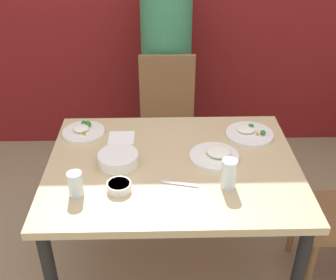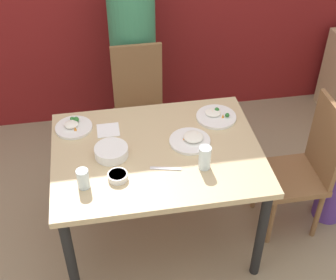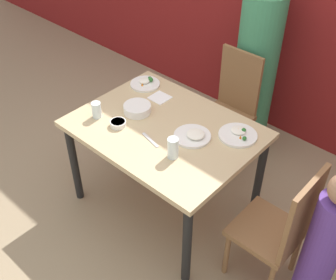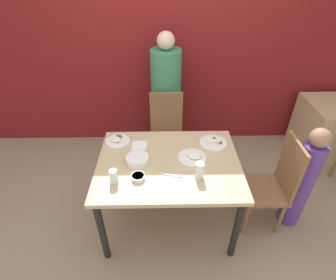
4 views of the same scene
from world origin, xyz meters
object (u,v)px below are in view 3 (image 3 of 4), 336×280
object	(u,v)px
chair_adult_spot	(230,106)
bowl_curry	(137,108)
chair_child_spot	(280,228)
plate_rice_adult	(193,136)
person_child	(321,251)
person_adult	(256,69)
glass_water_tall	(173,148)

from	to	relation	value
chair_adult_spot	bowl_curry	size ratio (longest dim) A/B	4.95
chair_child_spot	plate_rice_adult	distance (m)	0.81
chair_adult_spot	person_child	xyz separation A→B (m)	(1.25, -0.85, 0.02)
plate_rice_adult	bowl_curry	bearing A→B (deg)	-174.81
person_adult	person_child	xyz separation A→B (m)	(1.25, -1.20, -0.19)
bowl_curry	chair_adult_spot	bearing A→B (deg)	72.35
person_adult	person_child	bearing A→B (deg)	-43.75
chair_child_spot	glass_water_tall	distance (m)	0.81
chair_child_spot	glass_water_tall	size ratio (longest dim) A/B	6.79
plate_rice_adult	glass_water_tall	xyz separation A→B (m)	(0.03, -0.24, 0.06)
person_child	glass_water_tall	size ratio (longest dim) A/B	7.69
bowl_curry	glass_water_tall	size ratio (longest dim) A/B	1.37
bowl_curry	person_adult	bearing A→B (deg)	77.32
bowl_curry	plate_rice_adult	bearing A→B (deg)	5.19
chair_child_spot	person_adult	size ratio (longest dim) A/B	0.62
chair_adult_spot	person_child	size ratio (longest dim) A/B	0.88
person_adult	chair_adult_spot	bearing A→B (deg)	-90.00
plate_rice_adult	glass_water_tall	world-z (taller)	glass_water_tall
chair_adult_spot	person_child	world-z (taller)	person_child
bowl_curry	plate_rice_adult	xyz separation A→B (m)	(0.49, 0.04, -0.02)
chair_child_spot	person_adult	world-z (taller)	person_adult
chair_child_spot	bowl_curry	xyz separation A→B (m)	(-1.24, 0.03, 0.28)
chair_adult_spot	bowl_curry	bearing A→B (deg)	-107.65
chair_adult_spot	person_adult	xyz separation A→B (m)	(-0.00, 0.34, 0.21)
person_child	chair_child_spot	bearing A→B (deg)	-180.00
person_adult	bowl_curry	bearing A→B (deg)	-102.68
glass_water_tall	bowl_curry	bearing A→B (deg)	159.48
chair_adult_spot	person_adult	distance (m)	0.40
bowl_curry	person_child	bearing A→B (deg)	-1.16
chair_child_spot	glass_water_tall	xyz separation A→B (m)	(-0.73, -0.16, 0.33)
bowl_curry	glass_water_tall	world-z (taller)	glass_water_tall
chair_child_spot	person_child	bearing A→B (deg)	90.00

